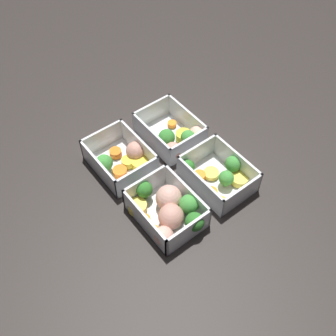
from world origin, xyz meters
name	(u,v)px	position (x,y,z in m)	size (l,w,h in m)	color
ground_plane	(168,174)	(0.00, 0.00, 0.00)	(4.00, 4.00, 0.00)	#282321
container_near_left	(122,159)	(-0.08, -0.06, 0.02)	(0.14, 0.12, 0.06)	white
container_near_right	(169,210)	(0.08, -0.06, 0.03)	(0.15, 0.12, 0.06)	white
container_far_left	(176,136)	(-0.06, 0.07, 0.02)	(0.15, 0.13, 0.06)	white
container_far_right	(218,175)	(0.08, 0.07, 0.02)	(0.14, 0.11, 0.06)	white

